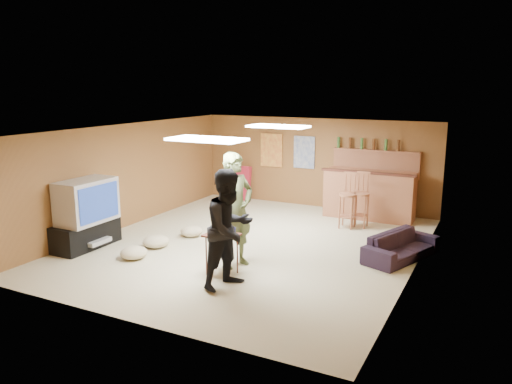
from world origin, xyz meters
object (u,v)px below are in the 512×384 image
at_px(tv_body, 87,201).
at_px(tray_table, 222,254).
at_px(person_olive, 235,210).
at_px(sofa, 401,246).
at_px(bar_counter, 369,195).
at_px(person_black, 230,229).

distance_m(tv_body, tray_table, 2.96).
xyz_separation_m(person_olive, sofa, (2.43, 1.60, -0.74)).
height_order(bar_counter, person_black, person_black).
bearing_deg(person_olive, person_black, -136.34).
distance_m(bar_counter, sofa, 2.73).
height_order(person_olive, sofa, person_olive).
height_order(bar_counter, person_olive, person_olive).
bearing_deg(person_olive, tray_table, -160.79).
relative_size(person_olive, sofa, 1.22).
xyz_separation_m(bar_counter, tray_table, (-1.24, -4.48, -0.21)).
bearing_deg(person_olive, bar_counter, 3.30).
xyz_separation_m(tv_body, sofa, (5.35, 2.02, -0.67)).
bearing_deg(person_black, tray_table, 61.43).
bearing_deg(sofa, person_olive, 144.65).
bearing_deg(tv_body, sofa, 20.64).
relative_size(bar_counter, tray_table, 2.98).
bearing_deg(tray_table, bar_counter, 74.53).
distance_m(tv_body, person_olive, 2.95).
height_order(tv_body, sofa, tv_body).
bearing_deg(tray_table, person_black, -45.59).
bearing_deg(tray_table, tv_body, 179.35).
xyz_separation_m(tv_body, bar_counter, (4.15, 4.45, -0.35)).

